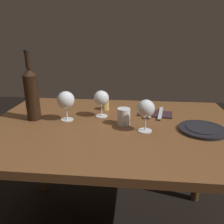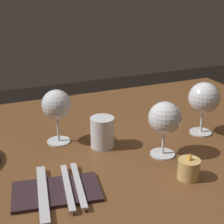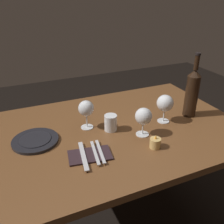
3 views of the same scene
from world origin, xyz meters
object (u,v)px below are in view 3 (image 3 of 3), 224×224
water_tumbler (111,124)px  folded_napkin (90,155)px  wine_glass_right (143,117)px  dinner_plate (35,140)px  wine_glass_centre (165,104)px  votive_candle (155,143)px  wine_bottle (192,92)px  fork_outer (100,151)px  fork_inner (95,153)px  table_knife (83,156)px  wine_glass_left (86,109)px

water_tumbler → folded_napkin: water_tumbler is taller
wine_glass_right → dinner_plate: wine_glass_right is taller
wine_glass_centre → dinner_plate: size_ratio=0.71×
wine_glass_centre → water_tumbler: size_ratio=1.85×
wine_glass_centre → votive_candle: size_ratio=2.36×
wine_bottle → fork_outer: wine_bottle is taller
fork_inner → table_knife: 0.06m
fork_outer → table_knife: size_ratio=0.85×
table_knife → fork_inner: bearing=180.0°
fork_outer → table_knife: 0.08m
folded_napkin → fork_outer: 0.05m
votive_candle → folded_napkin: size_ratio=0.33×
fork_inner → fork_outer: bearing=180.0°
fork_inner → table_knife: size_ratio=0.85×
wine_glass_right → fork_outer: size_ratio=0.82×
table_knife → water_tumbler: bearing=-140.3°
wine_glass_left → fork_outer: size_ratio=0.86×
fork_outer → dinner_plate: bearing=-39.7°
wine_glass_centre → folded_napkin: 0.51m
votive_candle → fork_outer: bearing=-13.4°
water_tumbler → wine_glass_left: bearing=-34.8°
wine_glass_centre → votive_candle: 0.28m
wine_glass_left → folded_napkin: (0.07, 0.24, -0.11)m
wine_bottle → votive_candle: size_ratio=5.46×
wine_glass_right → water_tumbler: bearing=-39.5°
fork_outer → table_knife: same height
wine_bottle → table_knife: 0.72m
wine_glass_centre → water_tumbler: wine_glass_centre is taller
wine_glass_right → wine_glass_centre: size_ratio=0.94×
wine_bottle → fork_outer: bearing=13.0°
wine_bottle → table_knife: wine_bottle is taller
table_knife → wine_bottle: bearing=-168.4°
folded_napkin → wine_bottle: bearing=-167.9°
wine_glass_right → votive_candle: wine_glass_right is taller
wine_glass_right → folded_napkin: wine_glass_right is taller
votive_candle → fork_inner: 0.28m
water_tumbler → dinner_plate: bearing=-6.6°
wine_glass_right → wine_glass_centre: bearing=-157.2°
votive_candle → folded_napkin: 0.31m
wine_glass_right → wine_bottle: 0.37m
wine_glass_centre → folded_napkin: bearing=15.8°
wine_glass_left → votive_candle: size_ratio=2.32×
votive_candle → table_knife: bearing=-10.2°
wine_glass_centre → dinner_plate: (0.69, -0.08, -0.10)m
water_tumbler → fork_outer: size_ratio=0.48×
wine_bottle → folded_napkin: wine_bottle is taller
wine_glass_left → table_knife: 0.28m
wine_glass_left → water_tumbler: wine_glass_left is taller
wine_bottle → dinner_plate: bearing=-4.7°
wine_glass_right → dinner_plate: bearing=-16.5°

